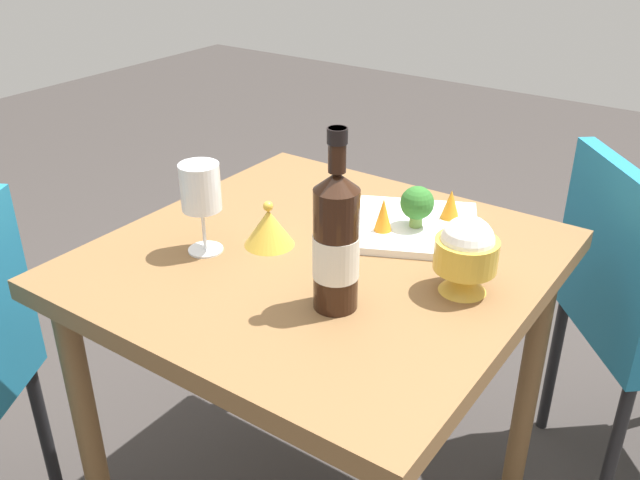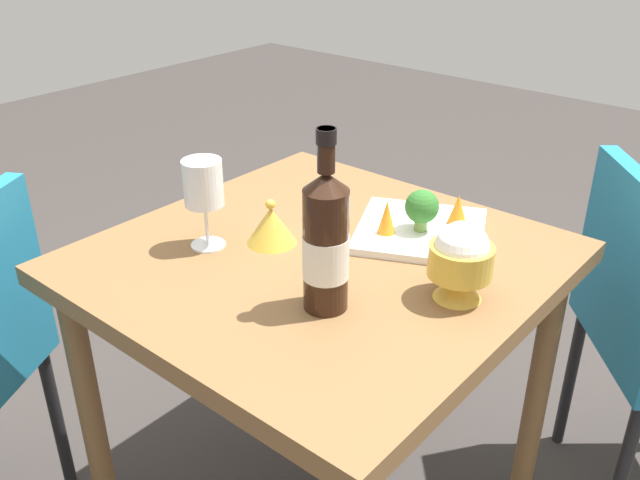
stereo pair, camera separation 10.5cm
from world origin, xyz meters
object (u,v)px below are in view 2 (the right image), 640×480
at_px(wine_bottle, 326,242).
at_px(broccoli_floret, 422,208).
at_px(serving_plate, 420,231).
at_px(carrot_garnish_right, 458,209).
at_px(wine_glass, 203,185).
at_px(rice_bowl, 461,260).
at_px(rice_bowl_lid, 271,225).
at_px(carrot_garnish_left, 387,217).

bearing_deg(wine_bottle, broccoli_floret, 3.24).
bearing_deg(wine_bottle, serving_plate, 4.13).
bearing_deg(broccoli_floret, carrot_garnish_right, -27.37).
bearing_deg(carrot_garnish_right, broccoli_floret, 152.63).
height_order(wine_glass, rice_bowl, wine_glass).
bearing_deg(serving_plate, carrot_garnish_right, -34.70).
bearing_deg(serving_plate, rice_bowl, -132.24).
height_order(rice_bowl_lid, serving_plate, rice_bowl_lid).
height_order(rice_bowl_lid, carrot_garnish_left, rice_bowl_lid).
distance_m(wine_glass, rice_bowl, 0.50).
distance_m(rice_bowl_lid, carrot_garnish_right, 0.38).
height_order(serving_plate, carrot_garnish_left, carrot_garnish_left).
bearing_deg(wine_bottle, rice_bowl_lid, 64.45).
bearing_deg(serving_plate, wine_bottle, -175.87).
distance_m(rice_bowl_lid, carrot_garnish_left, 0.23).
height_order(wine_bottle, broccoli_floret, wine_bottle).
relative_size(serving_plate, carrot_garnish_right, 5.36).
height_order(wine_bottle, carrot_garnish_left, wine_bottle).
bearing_deg(broccoli_floret, rice_bowl, -131.20).
bearing_deg(serving_plate, broccoli_floret, -152.04).
height_order(rice_bowl, carrot_garnish_left, rice_bowl).
height_order(wine_bottle, wine_glass, wine_bottle).
height_order(wine_glass, carrot_garnish_left, wine_glass).
xyz_separation_m(wine_bottle, carrot_garnish_right, (0.40, -0.02, -0.08)).
bearing_deg(rice_bowl, rice_bowl_lid, 98.46).
bearing_deg(wine_bottle, wine_glass, 86.52).
bearing_deg(carrot_garnish_right, rice_bowl, -149.49).
height_order(rice_bowl_lid, carrot_garnish_right, rice_bowl_lid).
height_order(serving_plate, broccoli_floret, broccoli_floret).
relative_size(wine_bottle, carrot_garnish_left, 4.50).
bearing_deg(rice_bowl_lid, rice_bowl, -81.54).
relative_size(broccoli_floret, carrot_garnish_right, 1.38).
height_order(carrot_garnish_left, carrot_garnish_right, carrot_garnish_left).
relative_size(serving_plate, carrot_garnish_left, 4.79).
relative_size(wine_bottle, broccoli_floret, 3.65).
relative_size(wine_bottle, carrot_garnish_right, 5.04).
xyz_separation_m(broccoli_floret, carrot_garnish_left, (-0.05, 0.05, -0.01)).
bearing_deg(rice_bowl_lid, carrot_garnish_left, -47.15).
bearing_deg(rice_bowl_lid, carrot_garnish_right, -41.50).
height_order(wine_bottle, serving_plate, wine_bottle).
bearing_deg(wine_glass, carrot_garnish_right, -41.93).
xyz_separation_m(serving_plate, carrot_garnish_left, (-0.07, 0.04, 0.04)).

